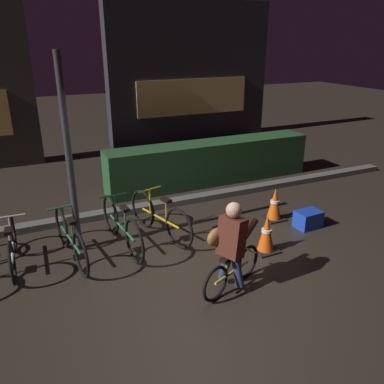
{
  "coord_description": "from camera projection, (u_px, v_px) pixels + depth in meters",
  "views": [
    {
      "loc": [
        -2.16,
        -4.57,
        3.12
      ],
      "look_at": [
        0.2,
        0.6,
        0.9
      ],
      "focal_mm": 36.85,
      "sensor_mm": 36.0,
      "label": 1
    }
  ],
  "objects": [
    {
      "name": "traffic_cone_far",
      "position": [
        275.0,
        204.0,
        7.17
      ],
      "size": [
        0.36,
        0.36,
        0.62
      ],
      "color": "black",
      "rests_on": "ground"
    },
    {
      "name": "sidewalk_curb",
      "position": [
        149.0,
        206.0,
        7.68
      ],
      "size": [
        12.0,
        0.24,
        0.12
      ],
      "primitive_type": "cube",
      "color": "#56544F",
      "rests_on": "ground"
    },
    {
      "name": "parked_bike_right_mid",
      "position": [
        160.0,
        217.0,
        6.53
      ],
      "size": [
        0.56,
        1.63,
        0.78
      ],
      "rotation": [
        0.0,
        0.0,
        1.85
      ],
      "color": "black",
      "rests_on": "ground"
    },
    {
      "name": "parked_bike_center_left",
      "position": [
        71.0,
        239.0,
        5.83
      ],
      "size": [
        0.46,
        1.67,
        0.77
      ],
      "rotation": [
        0.0,
        0.0,
        1.69
      ],
      "color": "black",
      "rests_on": "ground"
    },
    {
      "name": "parked_bike_center_right",
      "position": [
        122.0,
        227.0,
        6.18
      ],
      "size": [
        0.46,
        1.74,
        0.8
      ],
      "rotation": [
        0.0,
        0.0,
        1.66
      ],
      "color": "black",
      "rests_on": "ground"
    },
    {
      "name": "storefront_right",
      "position": [
        190.0,
        73.0,
        12.39
      ],
      "size": [
        5.3,
        0.54,
        4.22
      ],
      "color": "#262328",
      "rests_on": "ground"
    },
    {
      "name": "cyclist",
      "position": [
        230.0,
        247.0,
        5.05
      ],
      "size": [
        1.11,
        0.55,
        1.25
      ],
      "rotation": [
        0.0,
        0.0,
        0.41
      ],
      "color": "black",
      "rests_on": "ground"
    },
    {
      "name": "blue_crate",
      "position": [
        308.0,
        219.0,
        6.93
      ],
      "size": [
        0.46,
        0.35,
        0.3
      ],
      "primitive_type": "cube",
      "rotation": [
        0.0,
        0.0,
        0.06
      ],
      "color": "#193DB7",
      "rests_on": "ground"
    },
    {
      "name": "parked_bike_left_mid",
      "position": [
        12.0,
        247.0,
        5.67
      ],
      "size": [
        0.46,
        1.52,
        0.7
      ],
      "rotation": [
        0.0,
        0.0,
        1.53
      ],
      "color": "black",
      "rests_on": "ground"
    },
    {
      "name": "traffic_cone_near",
      "position": [
        266.0,
        234.0,
        6.09
      ],
      "size": [
        0.36,
        0.36,
        0.62
      ],
      "color": "black",
      "rests_on": "ground"
    },
    {
      "name": "street_post",
      "position": [
        69.0,
        158.0,
        5.73
      ],
      "size": [
        0.1,
        0.1,
        2.99
      ],
      "primitive_type": "cylinder",
      "color": "#2D2D33",
      "rests_on": "ground"
    },
    {
      "name": "ground_plane",
      "position": [
        197.0,
        264.0,
        5.84
      ],
      "size": [
        40.0,
        40.0,
        0.0
      ],
      "primitive_type": "plane",
      "color": "#2D261E"
    },
    {
      "name": "hedge_row",
      "position": [
        210.0,
        162.0,
        8.99
      ],
      "size": [
        4.8,
        0.7,
        0.96
      ],
      "primitive_type": "cube",
      "color": "#214723",
      "rests_on": "ground"
    }
  ]
}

